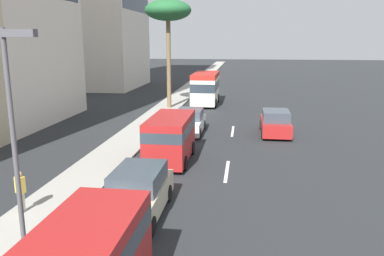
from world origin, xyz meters
TOP-DOWN VIEW (x-y plane):
  - ground_plane at (31.50, 0.00)m, footprint 198.00×198.00m
  - sidewalk_right at (31.50, 6.34)m, footprint 162.00×2.52m
  - lane_stripe_mid at (14.63, 0.00)m, footprint 3.20×0.16m
  - lane_stripe_far at (23.21, 0.00)m, footprint 3.20×0.16m
  - minibus_lead at (34.70, 3.05)m, footprint 6.18×2.42m
  - car_second at (22.37, 2.92)m, footprint 4.25×1.90m
  - car_fourth at (22.64, -2.84)m, footprint 4.20×1.93m
  - car_fifth at (9.39, 2.96)m, footprint 4.55×1.88m
  - van_sixth at (15.88, 3.00)m, footprint 4.64×2.12m
  - pedestrian_near_lamp at (8.68, 7.04)m, footprint 0.32×0.38m
  - palm_tree at (31.58, 6.10)m, footprint 4.07×4.07m
  - street_lamp at (6.16, 5.36)m, footprint 0.24×0.97m

SIDE VIEW (x-z plane):
  - ground_plane at x=31.50m, z-range 0.00..0.00m
  - lane_stripe_mid at x=14.63m, z-range 0.00..0.01m
  - lane_stripe_far at x=23.21m, z-range 0.00..0.01m
  - sidewalk_right at x=31.50m, z-range 0.00..0.15m
  - car_second at x=22.37m, z-range -0.04..1.56m
  - car_fourth at x=22.64m, z-range -0.05..1.61m
  - car_fifth at x=9.39m, z-range -0.05..1.64m
  - pedestrian_near_lamp at x=8.68m, z-range 0.22..1.76m
  - van_sixth at x=15.88m, z-range 0.17..2.54m
  - minibus_lead at x=34.70m, z-range 0.15..3.24m
  - street_lamp at x=6.16m, z-range 0.93..7.29m
  - palm_tree at x=31.58m, z-range 3.82..13.35m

